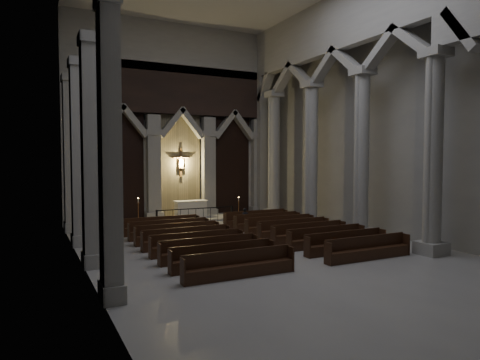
{
  "coord_description": "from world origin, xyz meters",
  "views": [
    {
      "loc": [
        -8.71,
        -14.05,
        3.82
      ],
      "look_at": [
        -0.18,
        3.0,
        2.82
      ],
      "focal_mm": 32.0,
      "sensor_mm": 36.0,
      "label": 1
    }
  ],
  "objects_px": {
    "altar": "(191,209)",
    "altar_rail": "(196,213)",
    "candle_stand_left": "(138,219)",
    "worshipper": "(245,218)",
    "candle_stand_right": "(239,213)",
    "pews": "(250,238)"
  },
  "relations": [
    {
      "from": "altar_rail",
      "to": "pews",
      "type": "bearing_deg",
      "value": -90.0
    },
    {
      "from": "candle_stand_right",
      "to": "worshipper",
      "type": "xyz_separation_m",
      "value": [
        -1.28,
        -3.37,
        0.17
      ]
    },
    {
      "from": "altar",
      "to": "altar_rail",
      "type": "height_order",
      "value": "altar"
    },
    {
      "from": "candle_stand_right",
      "to": "candle_stand_left",
      "type": "bearing_deg",
      "value": -177.4
    },
    {
      "from": "altar",
      "to": "pews",
      "type": "xyz_separation_m",
      "value": [
        -0.29,
        -8.37,
        -0.39
      ]
    },
    {
      "from": "altar_rail",
      "to": "pews",
      "type": "distance_m",
      "value": 6.71
    },
    {
      "from": "candle_stand_left",
      "to": "worshipper",
      "type": "height_order",
      "value": "candle_stand_left"
    },
    {
      "from": "altar",
      "to": "altar_rail",
      "type": "bearing_deg",
      "value": -99.78
    },
    {
      "from": "altar",
      "to": "worshipper",
      "type": "height_order",
      "value": "altar"
    },
    {
      "from": "candle_stand_right",
      "to": "pews",
      "type": "height_order",
      "value": "candle_stand_right"
    },
    {
      "from": "worshipper",
      "to": "pews",
      "type": "bearing_deg",
      "value": -90.65
    },
    {
      "from": "pews",
      "to": "worshipper",
      "type": "relative_size",
      "value": 8.54
    },
    {
      "from": "altar",
      "to": "candle_stand_left",
      "type": "height_order",
      "value": "candle_stand_left"
    },
    {
      "from": "altar",
      "to": "candle_stand_left",
      "type": "xyz_separation_m",
      "value": [
        -3.52,
        -1.25,
        -0.23
      ]
    },
    {
      "from": "altar",
      "to": "candle_stand_right",
      "type": "distance_m",
      "value": 3.0
    },
    {
      "from": "candle_stand_right",
      "to": "pews",
      "type": "relative_size",
      "value": 0.15
    },
    {
      "from": "altar_rail",
      "to": "altar",
      "type": "bearing_deg",
      "value": 80.22
    },
    {
      "from": "altar",
      "to": "worshipper",
      "type": "xyz_separation_m",
      "value": [
        1.55,
        -4.33,
        -0.12
      ]
    },
    {
      "from": "candle_stand_left",
      "to": "worshipper",
      "type": "distance_m",
      "value": 5.93
    },
    {
      "from": "candle_stand_right",
      "to": "pews",
      "type": "xyz_separation_m",
      "value": [
        -3.12,
        -7.41,
        -0.09
      ]
    },
    {
      "from": "candle_stand_right",
      "to": "altar",
      "type": "bearing_deg",
      "value": 161.25
    },
    {
      "from": "altar_rail",
      "to": "worshipper",
      "type": "distance_m",
      "value": 3.23
    }
  ]
}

